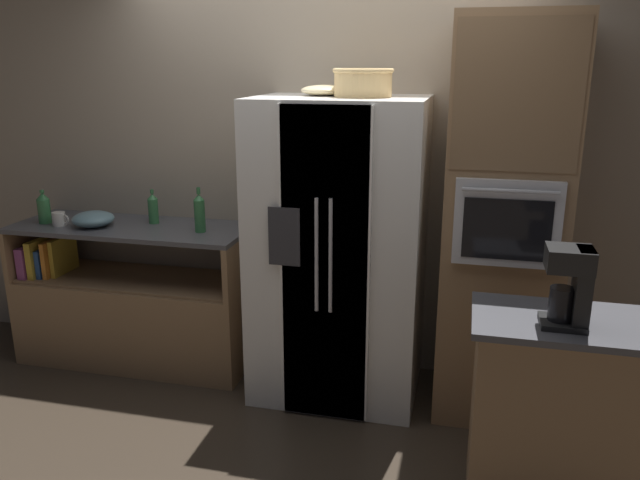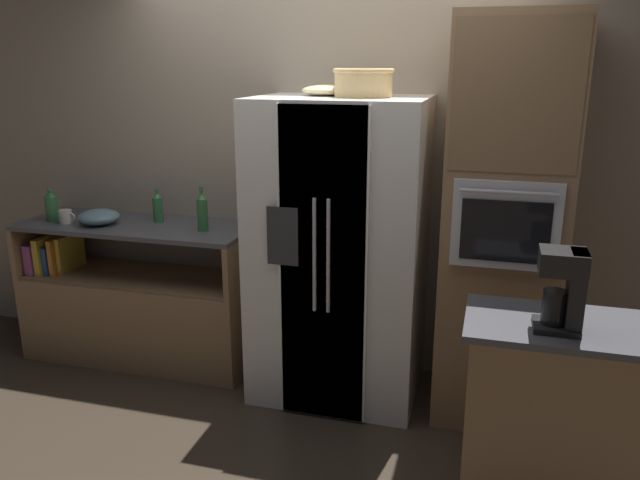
{
  "view_description": "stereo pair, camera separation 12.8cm",
  "coord_description": "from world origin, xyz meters",
  "px_view_note": "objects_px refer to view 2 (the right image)",
  "views": [
    {
      "loc": [
        0.9,
        -3.37,
        1.97
      ],
      "look_at": [
        0.09,
        -0.02,
        0.98
      ],
      "focal_mm": 35.0,
      "sensor_mm": 36.0,
      "label": 1
    },
    {
      "loc": [
        1.03,
        -3.34,
        1.97
      ],
      "look_at": [
        0.09,
        -0.02,
        0.98
      ],
      "focal_mm": 35.0,
      "sensor_mm": 36.0,
      "label": 2
    }
  ],
  "objects_px": {
    "fruit_bowl": "(326,90)",
    "bottle_tall": "(158,207)",
    "mixing_bowl": "(99,217)",
    "mug": "(66,217)",
    "bottle_wide": "(51,205)",
    "refrigerator": "(339,252)",
    "wicker_basket": "(363,82)",
    "coffee_maker": "(566,287)",
    "bottle_short": "(202,212)",
    "wall_oven": "(504,225)"
  },
  "relations": [
    {
      "from": "wall_oven",
      "to": "mixing_bowl",
      "type": "height_order",
      "value": "wall_oven"
    },
    {
      "from": "fruit_bowl",
      "to": "coffee_maker",
      "type": "bearing_deg",
      "value": -37.62
    },
    {
      "from": "fruit_bowl",
      "to": "bottle_tall",
      "type": "bearing_deg",
      "value": 175.76
    },
    {
      "from": "refrigerator",
      "to": "wall_oven",
      "type": "bearing_deg",
      "value": 2.37
    },
    {
      "from": "refrigerator",
      "to": "bottle_wide",
      "type": "distance_m",
      "value": 1.99
    },
    {
      "from": "wall_oven",
      "to": "bottle_tall",
      "type": "distance_m",
      "value": 2.2
    },
    {
      "from": "wall_oven",
      "to": "coffee_maker",
      "type": "bearing_deg",
      "value": -75.65
    },
    {
      "from": "wall_oven",
      "to": "mixing_bowl",
      "type": "relative_size",
      "value": 8.38
    },
    {
      "from": "fruit_bowl",
      "to": "mug",
      "type": "xyz_separation_m",
      "value": [
        -1.74,
        -0.11,
        -0.83
      ]
    },
    {
      "from": "bottle_short",
      "to": "bottle_wide",
      "type": "bearing_deg",
      "value": -178.13
    },
    {
      "from": "bottle_tall",
      "to": "coffee_maker",
      "type": "bearing_deg",
      "value": -23.51
    },
    {
      "from": "mug",
      "to": "mixing_bowl",
      "type": "bearing_deg",
      "value": 9.07
    },
    {
      "from": "bottle_short",
      "to": "coffee_maker",
      "type": "height_order",
      "value": "coffee_maker"
    },
    {
      "from": "wall_oven",
      "to": "bottle_tall",
      "type": "bearing_deg",
      "value": 176.48
    },
    {
      "from": "mug",
      "to": "coffee_maker",
      "type": "bearing_deg",
      "value": -15.97
    },
    {
      "from": "mixing_bowl",
      "to": "mug",
      "type": "bearing_deg",
      "value": -170.93
    },
    {
      "from": "refrigerator",
      "to": "bottle_short",
      "type": "distance_m",
      "value": 0.91
    },
    {
      "from": "bottle_tall",
      "to": "bottle_short",
      "type": "height_order",
      "value": "bottle_short"
    },
    {
      "from": "refrigerator",
      "to": "wall_oven",
      "type": "xyz_separation_m",
      "value": [
        0.92,
        0.04,
        0.22
      ]
    },
    {
      "from": "wall_oven",
      "to": "bottle_short",
      "type": "height_order",
      "value": "wall_oven"
    },
    {
      "from": "mixing_bowl",
      "to": "wicker_basket",
      "type": "bearing_deg",
      "value": -0.22
    },
    {
      "from": "refrigerator",
      "to": "bottle_tall",
      "type": "xyz_separation_m",
      "value": [
        -1.28,
        0.17,
        0.15
      ]
    },
    {
      "from": "mixing_bowl",
      "to": "coffee_maker",
      "type": "bearing_deg",
      "value": -17.86
    },
    {
      "from": "bottle_short",
      "to": "coffee_maker",
      "type": "bearing_deg",
      "value": -24.47
    },
    {
      "from": "wicker_basket",
      "to": "coffee_maker",
      "type": "bearing_deg",
      "value": -40.86
    },
    {
      "from": "refrigerator",
      "to": "bottle_wide",
      "type": "height_order",
      "value": "refrigerator"
    },
    {
      "from": "mixing_bowl",
      "to": "bottle_short",
      "type": "bearing_deg",
      "value": 2.94
    },
    {
      "from": "mug",
      "to": "fruit_bowl",
      "type": "bearing_deg",
      "value": 3.72
    },
    {
      "from": "wall_oven",
      "to": "wicker_basket",
      "type": "bearing_deg",
      "value": -177.4
    },
    {
      "from": "coffee_maker",
      "to": "mug",
      "type": "bearing_deg",
      "value": 164.03
    },
    {
      "from": "bottle_wide",
      "to": "refrigerator",
      "type": "bearing_deg",
      "value": -0.31
    },
    {
      "from": "wall_oven",
      "to": "wicker_basket",
      "type": "xyz_separation_m",
      "value": [
        -0.79,
        -0.04,
        0.75
      ]
    },
    {
      "from": "bottle_tall",
      "to": "refrigerator",
      "type": "bearing_deg",
      "value": -7.71
    },
    {
      "from": "refrigerator",
      "to": "mug",
      "type": "height_order",
      "value": "refrigerator"
    },
    {
      "from": "bottle_tall",
      "to": "mixing_bowl",
      "type": "relative_size",
      "value": 0.86
    },
    {
      "from": "mixing_bowl",
      "to": "wall_oven",
      "type": "bearing_deg",
      "value": 0.66
    },
    {
      "from": "bottle_tall",
      "to": "bottle_wide",
      "type": "height_order",
      "value": "bottle_tall"
    },
    {
      "from": "mug",
      "to": "wall_oven",
      "type": "bearing_deg",
      "value": 1.35
    },
    {
      "from": "bottle_wide",
      "to": "mixing_bowl",
      "type": "bearing_deg",
      "value": -0.31
    },
    {
      "from": "bottle_short",
      "to": "mug",
      "type": "height_order",
      "value": "bottle_short"
    },
    {
      "from": "bottle_short",
      "to": "bottle_wide",
      "type": "relative_size",
      "value": 1.28
    },
    {
      "from": "coffee_maker",
      "to": "wall_oven",
      "type": "bearing_deg",
      "value": 104.35
    },
    {
      "from": "fruit_bowl",
      "to": "wicker_basket",
      "type": "bearing_deg",
      "value": -19.7
    },
    {
      "from": "coffee_maker",
      "to": "refrigerator",
      "type": "bearing_deg",
      "value": 142.51
    },
    {
      "from": "fruit_bowl",
      "to": "bottle_wide",
      "type": "xyz_separation_m",
      "value": [
        -1.87,
        -0.08,
        -0.77
      ]
    },
    {
      "from": "wall_oven",
      "to": "bottle_tall",
      "type": "height_order",
      "value": "wall_oven"
    },
    {
      "from": "refrigerator",
      "to": "wicker_basket",
      "type": "distance_m",
      "value": 0.98
    },
    {
      "from": "refrigerator",
      "to": "bottle_tall",
      "type": "bearing_deg",
      "value": 172.29
    },
    {
      "from": "wicker_basket",
      "to": "bottle_wide",
      "type": "distance_m",
      "value": 2.26
    },
    {
      "from": "refrigerator",
      "to": "mug",
      "type": "xyz_separation_m",
      "value": [
        -1.85,
        -0.03,
        0.1
      ]
    }
  ]
}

